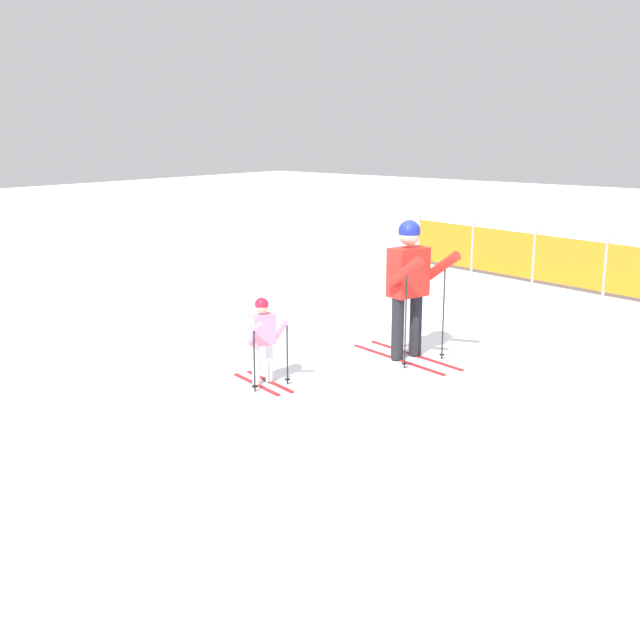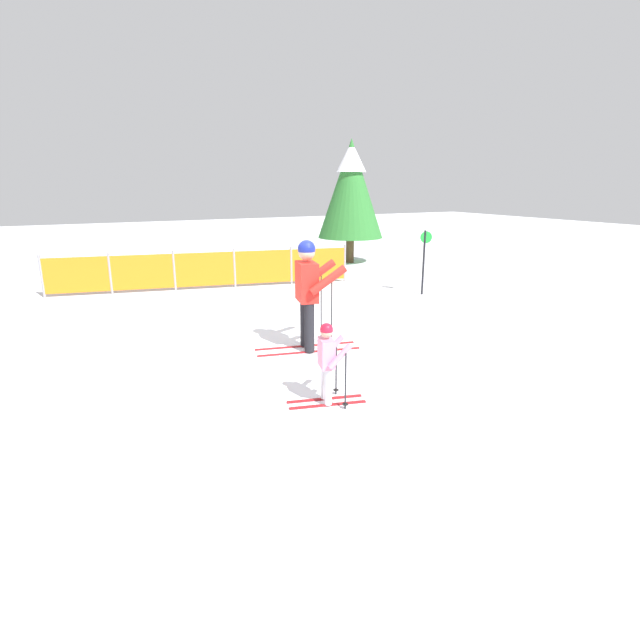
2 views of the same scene
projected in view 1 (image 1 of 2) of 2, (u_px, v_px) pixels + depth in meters
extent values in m
plane|color=white|center=(398.00, 352.00, 10.62)|extent=(60.00, 60.00, 0.00)
cube|color=maroon|center=(415.00, 355.00, 10.46)|extent=(1.65, 0.42, 0.02)
cube|color=maroon|center=(397.00, 359.00, 10.27)|extent=(1.65, 0.42, 0.02)
cylinder|color=black|center=(416.00, 325.00, 10.36)|extent=(0.16, 0.16, 0.80)
cylinder|color=black|center=(398.00, 328.00, 10.18)|extent=(0.16, 0.16, 0.80)
cube|color=red|center=(408.00, 272.00, 10.10)|extent=(0.39, 0.55, 0.62)
cylinder|color=red|center=(441.00, 267.00, 10.06)|extent=(0.61, 0.25, 0.46)
cylinder|color=red|center=(405.00, 272.00, 9.70)|extent=(0.61, 0.25, 0.46)
sphere|color=#D8AD8C|center=(409.00, 235.00, 9.99)|extent=(0.27, 0.27, 0.27)
sphere|color=navy|center=(409.00, 231.00, 9.98)|extent=(0.28, 0.28, 0.28)
cylinder|color=black|center=(443.00, 312.00, 10.17)|extent=(0.02, 0.02, 1.24)
cylinder|color=black|center=(442.00, 355.00, 10.30)|extent=(0.07, 0.07, 0.01)
cylinder|color=black|center=(406.00, 320.00, 9.78)|extent=(0.02, 0.02, 1.24)
cylinder|color=black|center=(404.00, 364.00, 9.92)|extent=(0.07, 0.07, 0.01)
cube|color=maroon|center=(270.00, 382.00, 9.38)|extent=(0.94, 0.28, 0.02)
cube|color=maroon|center=(256.00, 384.00, 9.28)|extent=(0.94, 0.28, 0.02)
cylinder|color=silver|center=(269.00, 362.00, 9.33)|extent=(0.09, 0.09, 0.46)
cylinder|color=silver|center=(256.00, 365.00, 9.22)|extent=(0.09, 0.09, 0.46)
cube|color=pink|center=(262.00, 330.00, 9.18)|extent=(0.23, 0.31, 0.35)
cylinder|color=pink|center=(281.00, 329.00, 9.18)|extent=(0.31, 0.14, 0.31)
cylinder|color=pink|center=(255.00, 333.00, 8.98)|extent=(0.31, 0.14, 0.31)
sphere|color=#D8AD8C|center=(262.00, 307.00, 9.12)|extent=(0.15, 0.15, 0.15)
sphere|color=red|center=(262.00, 304.00, 9.11)|extent=(0.16, 0.16, 0.16)
cylinder|color=black|center=(287.00, 355.00, 9.23)|extent=(0.02, 0.02, 0.71)
cylinder|color=black|center=(288.00, 379.00, 9.30)|extent=(0.07, 0.07, 0.01)
cylinder|color=black|center=(254.00, 362.00, 8.98)|extent=(0.02, 0.02, 0.71)
cylinder|color=black|center=(255.00, 386.00, 9.05)|extent=(0.07, 0.07, 0.01)
cylinder|color=gray|center=(419.00, 239.00, 17.38)|extent=(0.06, 0.06, 1.02)
cylinder|color=gray|center=(473.00, 247.00, 16.24)|extent=(0.06, 0.06, 1.02)
cylinder|color=gray|center=(534.00, 257.00, 15.10)|extent=(0.06, 0.06, 1.02)
cylinder|color=gray|center=(605.00, 268.00, 13.96)|extent=(0.06, 0.06, 1.02)
cube|color=orange|center=(445.00, 243.00, 16.81)|extent=(1.48, 0.33, 0.85)
cube|color=orange|center=(502.00, 252.00, 15.67)|extent=(1.48, 0.33, 0.85)
cube|color=orange|center=(568.00, 262.00, 14.53)|extent=(1.48, 0.33, 0.85)
ellipsoid|color=white|center=(222.00, 345.00, 10.97)|extent=(0.73, 0.62, 0.29)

